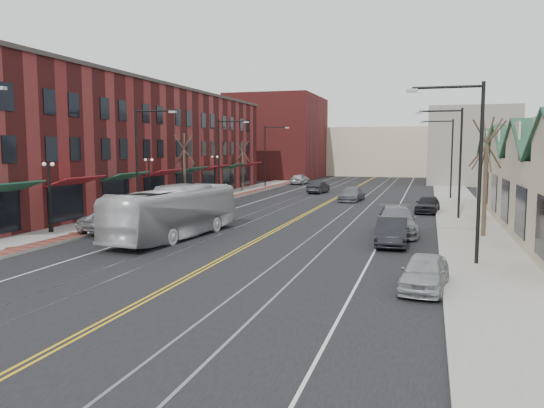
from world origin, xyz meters
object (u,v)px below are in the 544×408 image
Objects in this scene: parked_car_d at (428,204)px; parked_car_c at (396,221)px; parked_suv at (120,220)px; parked_car_a at (424,272)px; transit_bus at (175,212)px; parked_car_b at (392,232)px.

parked_car_c is at bearing -92.83° from parked_car_d.
parked_suv is 1.30× the size of parked_car_d.
parked_car_a is 12.78m from parked_car_c.
parked_car_c is at bearing -160.05° from parked_suv.
parked_car_d is (18.50, 15.73, -0.05)m from parked_suv.
parked_car_a is 0.93× the size of parked_car_d.
transit_bus is 16.13m from parked_car_a.
parked_car_b is at bearing -172.50° from parked_suv.
transit_bus is 2.56× the size of parked_car_d.
parked_car_a is at bearing -84.20° from parked_car_d.
parked_car_b is 3.70m from parked_car_c.
transit_bus is 13.35m from parked_car_c.
parked_suv reaches higher than parked_car_d.
parked_car_d is (1.80, 11.84, -0.12)m from parked_car_c.
parked_car_b is 15.64m from parked_car_d.
parked_car_a is 0.68× the size of parked_car_c.
parked_car_c reaches higher than parked_car_d.
parked_car_b reaches higher than parked_car_a.
transit_bus is 2.38× the size of parked_car_b.
parked_car_c reaches higher than parked_suv.
transit_bus reaches higher than parked_car_c.
parked_car_b is (12.36, 1.28, -0.77)m from transit_bus.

